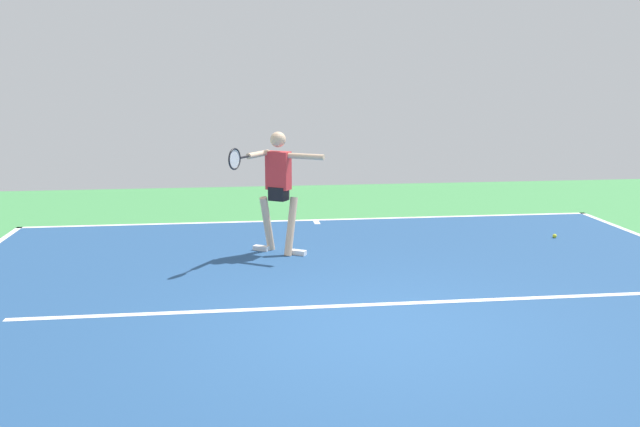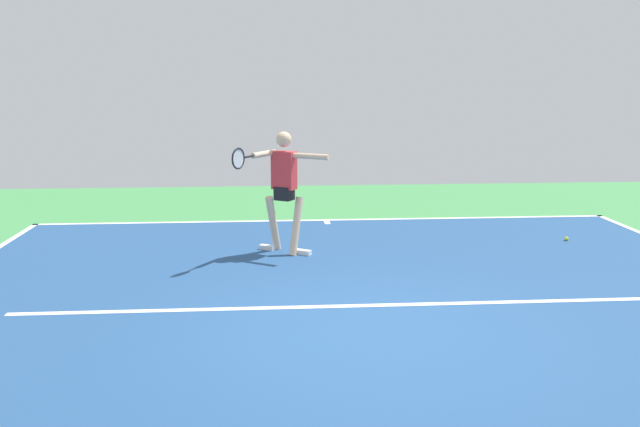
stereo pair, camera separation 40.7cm
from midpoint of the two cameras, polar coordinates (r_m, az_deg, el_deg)
ground_plane at (r=6.98m, az=6.04°, el=-9.86°), size 19.14×19.14×0.00m
court_surface at (r=6.98m, az=6.04°, el=-9.84°), size 10.38×11.11×0.00m
court_line_baseline_near at (r=12.22m, az=1.48°, el=-0.55°), size 10.38×0.10×0.01m
court_line_service at (r=7.70m, az=5.01°, el=-7.77°), size 7.78×0.10×0.01m
court_line_centre_mark at (r=12.03m, az=1.57°, el=-0.75°), size 0.10×0.30×0.01m
tennis_player at (r=9.74m, az=-1.93°, el=2.54°), size 1.34×1.08×1.79m
tennis_ball_far_corner at (r=11.42m, az=21.07°, el=-2.01°), size 0.07×0.07×0.07m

